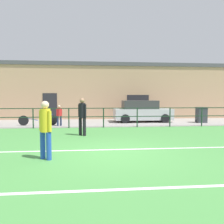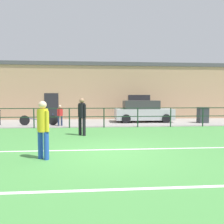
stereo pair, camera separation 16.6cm
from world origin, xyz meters
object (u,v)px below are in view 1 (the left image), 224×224
player_striker (45,126)px  trash_bin_0 (201,115)px  bicycle_parked_1 (38,120)px  parked_car_red (142,112)px  spectator_child (59,114)px  player_goalkeeper (82,114)px

player_striker → trash_bin_0: player_striker is taller
bicycle_parked_1 → parked_car_red: bearing=12.5°
spectator_child → trash_bin_0: 9.58m
spectator_child → trash_bin_0: (9.53, 0.90, -0.18)m
player_goalkeeper → spectator_child: bearing=154.7°
player_striker → parked_car_red: size_ratio=0.40×
player_goalkeeper → parked_car_red: size_ratio=0.42×
bicycle_parked_1 → trash_bin_0: 10.92m
player_striker → trash_bin_0: 12.19m
player_goalkeeper → spectator_child: player_goalkeeper is taller
parked_car_red → player_striker: bearing=-117.6°
spectator_child → bicycle_parked_1: spectator_child is taller
player_goalkeeper → parked_car_red: 6.77m
player_striker → spectator_child: size_ratio=1.29×
parked_car_red → bicycle_parked_1: parked_car_red is taller
spectator_child → trash_bin_0: spectator_child is taller
bicycle_parked_1 → spectator_child: bearing=-14.6°
player_goalkeeper → spectator_child: (-1.54, 3.55, -0.23)m
player_goalkeeper → trash_bin_0: player_goalkeeper is taller
player_striker → trash_bin_0: (8.86, 8.36, -0.37)m
player_goalkeeper → player_striker: 4.00m
player_striker → parked_car_red: 10.55m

